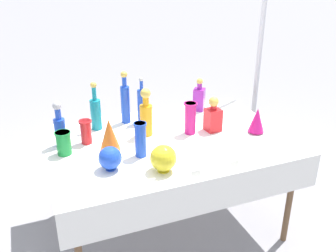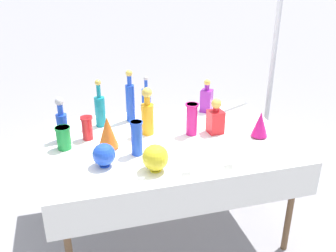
{
  "view_description": "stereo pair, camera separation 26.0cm",
  "coord_description": "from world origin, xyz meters",
  "px_view_note": "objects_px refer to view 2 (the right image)",
  "views": [
    {
      "loc": [
        -0.88,
        -2.2,
        1.94
      ],
      "look_at": [
        0.0,
        0.0,
        0.86
      ],
      "focal_mm": 40.0,
      "sensor_mm": 36.0,
      "label": 1
    },
    {
      "loc": [
        -0.63,
        -2.28,
        1.94
      ],
      "look_at": [
        0.0,
        0.0,
        0.86
      ],
      "focal_mm": 40.0,
      "sensor_mm": 36.0,
      "label": 2
    }
  ],
  "objects_px": {
    "round_bowl_0": "(104,155)",
    "slender_vase_3": "(137,137)",
    "slender_vase_2": "(63,137)",
    "canopy_pole": "(271,79)",
    "square_decanter_0": "(216,118)",
    "fluted_vase_1": "(108,132)",
    "slender_vase_1": "(87,127)",
    "round_bowl_1": "(155,158)",
    "fluted_vase_0": "(260,124)",
    "cardboard_box_behind_left": "(178,143)",
    "tall_bottle_1": "(130,99)",
    "tall_bottle_2": "(100,109)",
    "tall_bottle_0": "(147,114)",
    "tall_bottle_4": "(62,122)",
    "slender_vase_0": "(192,118)",
    "tall_bottle_3": "(146,104)",
    "square_decanter_1": "(207,99)"
  },
  "relations": [
    {
      "from": "round_bowl_1",
      "to": "slender_vase_2",
      "type": "bearing_deg",
      "value": 140.05
    },
    {
      "from": "square_decanter_0",
      "to": "square_decanter_1",
      "type": "height_order",
      "value": "square_decanter_1"
    },
    {
      "from": "tall_bottle_1",
      "to": "fluted_vase_0",
      "type": "xyz_separation_m",
      "value": [
        0.83,
        -0.53,
        -0.08
      ]
    },
    {
      "from": "tall_bottle_0",
      "to": "canopy_pole",
      "type": "bearing_deg",
      "value": 21.81
    },
    {
      "from": "slender_vase_2",
      "to": "fluted_vase_1",
      "type": "relative_size",
      "value": 0.69
    },
    {
      "from": "tall_bottle_3",
      "to": "round_bowl_1",
      "type": "height_order",
      "value": "tall_bottle_3"
    },
    {
      "from": "square_decanter_1",
      "to": "cardboard_box_behind_left",
      "type": "relative_size",
      "value": 0.49
    },
    {
      "from": "tall_bottle_2",
      "to": "slender_vase_3",
      "type": "height_order",
      "value": "tall_bottle_2"
    },
    {
      "from": "fluted_vase_1",
      "to": "tall_bottle_2",
      "type": "bearing_deg",
      "value": 91.35
    },
    {
      "from": "tall_bottle_0",
      "to": "canopy_pole",
      "type": "xyz_separation_m",
      "value": [
        1.27,
        0.51,
        -0.0
      ]
    },
    {
      "from": "square_decanter_1",
      "to": "canopy_pole",
      "type": "bearing_deg",
      "value": 17.29
    },
    {
      "from": "tall_bottle_0",
      "to": "cardboard_box_behind_left",
      "type": "relative_size",
      "value": 0.62
    },
    {
      "from": "tall_bottle_4",
      "to": "fluted_vase_1",
      "type": "relative_size",
      "value": 1.39
    },
    {
      "from": "tall_bottle_0",
      "to": "square_decanter_0",
      "type": "xyz_separation_m",
      "value": [
        0.48,
        -0.11,
        -0.04
      ]
    },
    {
      "from": "tall_bottle_4",
      "to": "slender_vase_3",
      "type": "distance_m",
      "value": 0.57
    },
    {
      "from": "tall_bottle_0",
      "to": "slender_vase_2",
      "type": "height_order",
      "value": "tall_bottle_0"
    },
    {
      "from": "slender_vase_2",
      "to": "canopy_pole",
      "type": "xyz_separation_m",
      "value": [
        1.86,
        0.58,
        0.07
      ]
    },
    {
      "from": "tall_bottle_3",
      "to": "square_decanter_0",
      "type": "height_order",
      "value": "tall_bottle_3"
    },
    {
      "from": "tall_bottle_2",
      "to": "square_decanter_0",
      "type": "relative_size",
      "value": 1.4
    },
    {
      "from": "slender_vase_2",
      "to": "round_bowl_1",
      "type": "xyz_separation_m",
      "value": [
        0.52,
        -0.44,
        0.0
      ]
    },
    {
      "from": "tall_bottle_0",
      "to": "round_bowl_1",
      "type": "xyz_separation_m",
      "value": [
        -0.07,
        -0.51,
        -0.07
      ]
    },
    {
      "from": "tall_bottle_1",
      "to": "square_decanter_0",
      "type": "bearing_deg",
      "value": -34.6
    },
    {
      "from": "slender_vase_2",
      "to": "fluted_vase_0",
      "type": "bearing_deg",
      "value": -7.91
    },
    {
      "from": "slender_vase_0",
      "to": "cardboard_box_behind_left",
      "type": "relative_size",
      "value": 0.42
    },
    {
      "from": "canopy_pole",
      "to": "fluted_vase_1",
      "type": "bearing_deg",
      "value": -157.27
    },
    {
      "from": "slender_vase_1",
      "to": "round_bowl_0",
      "type": "xyz_separation_m",
      "value": [
        0.07,
        -0.41,
        -0.01
      ]
    },
    {
      "from": "round_bowl_0",
      "to": "slender_vase_3",
      "type": "bearing_deg",
      "value": 23.0
    },
    {
      "from": "fluted_vase_0",
      "to": "round_bowl_0",
      "type": "xyz_separation_m",
      "value": [
        -1.11,
        -0.12,
        -0.02
      ]
    },
    {
      "from": "square_decanter_0",
      "to": "fluted_vase_1",
      "type": "xyz_separation_m",
      "value": [
        -0.78,
        -0.04,
        0.01
      ]
    },
    {
      "from": "slender_vase_1",
      "to": "slender_vase_3",
      "type": "height_order",
      "value": "slender_vase_3"
    },
    {
      "from": "fluted_vase_1",
      "to": "tall_bottle_1",
      "type": "bearing_deg",
      "value": 61.5
    },
    {
      "from": "square_decanter_0",
      "to": "slender_vase_1",
      "type": "bearing_deg",
      "value": 171.34
    },
    {
      "from": "slender_vase_1",
      "to": "cardboard_box_behind_left",
      "type": "xyz_separation_m",
      "value": [
        0.95,
        0.91,
        -0.7
      ]
    },
    {
      "from": "tall_bottle_4",
      "to": "square_decanter_1",
      "type": "xyz_separation_m",
      "value": [
        1.15,
        0.23,
        -0.02
      ]
    },
    {
      "from": "square_decanter_1",
      "to": "canopy_pole",
      "type": "relative_size",
      "value": 0.12
    },
    {
      "from": "canopy_pole",
      "to": "tall_bottle_1",
      "type": "bearing_deg",
      "value": -169.93
    },
    {
      "from": "tall_bottle_1",
      "to": "canopy_pole",
      "type": "relative_size",
      "value": 0.17
    },
    {
      "from": "slender_vase_1",
      "to": "slender_vase_3",
      "type": "relative_size",
      "value": 0.73
    },
    {
      "from": "tall_bottle_0",
      "to": "fluted_vase_0",
      "type": "height_order",
      "value": "tall_bottle_0"
    },
    {
      "from": "slender_vase_1",
      "to": "round_bowl_1",
      "type": "relative_size",
      "value": 1.0
    },
    {
      "from": "square_decanter_0",
      "to": "tall_bottle_4",
      "type": "bearing_deg",
      "value": 171.08
    },
    {
      "from": "fluted_vase_0",
      "to": "slender_vase_1",
      "type": "bearing_deg",
      "value": 166.19
    },
    {
      "from": "tall_bottle_2",
      "to": "square_decanter_0",
      "type": "height_order",
      "value": "tall_bottle_2"
    },
    {
      "from": "tall_bottle_0",
      "to": "tall_bottle_4",
      "type": "xyz_separation_m",
      "value": [
        -0.59,
        0.06,
        -0.02
      ]
    },
    {
      "from": "tall_bottle_4",
      "to": "fluted_vase_0",
      "type": "distance_m",
      "value": 1.38
    },
    {
      "from": "tall_bottle_3",
      "to": "slender_vase_0",
      "type": "relative_size",
      "value": 1.55
    },
    {
      "from": "tall_bottle_0",
      "to": "tall_bottle_4",
      "type": "height_order",
      "value": "tall_bottle_0"
    },
    {
      "from": "round_bowl_0",
      "to": "tall_bottle_3",
      "type": "bearing_deg",
      "value": 56.41
    },
    {
      "from": "fluted_vase_0",
      "to": "round_bowl_1",
      "type": "height_order",
      "value": "fluted_vase_0"
    },
    {
      "from": "slender_vase_0",
      "to": "cardboard_box_behind_left",
      "type": "height_order",
      "value": "slender_vase_0"
    }
  ]
}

